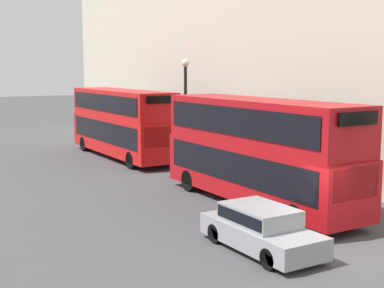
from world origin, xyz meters
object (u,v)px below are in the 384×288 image
pedestrian (136,138)px  bus_second_in_queue (121,120)px  bus_leading (258,147)px  car_dark_sedan (261,227)px

pedestrian → bus_second_in_queue: bearing=-131.7°
bus_second_in_queue → pedestrian: bearing=48.3°
bus_leading → pedestrian: bus_leading is taller
bus_leading → pedestrian: bearing=82.7°
car_dark_sedan → bus_leading: bearing=53.2°
bus_leading → pedestrian: (2.10, 16.42, -1.61)m
bus_leading → car_dark_sedan: 5.92m
bus_leading → car_dark_sedan: (-3.40, -4.54, -1.70)m
bus_second_in_queue → car_dark_sedan: 18.98m
bus_second_in_queue → pedestrian: 3.53m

